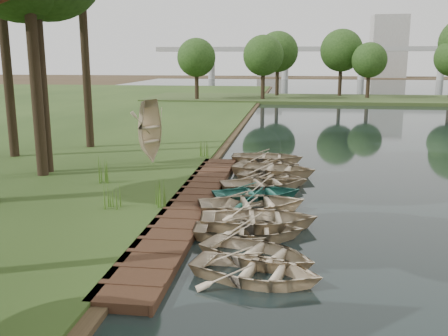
# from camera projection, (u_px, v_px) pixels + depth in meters

# --- Properties ---
(ground) EXTENTS (300.00, 300.00, 0.00)m
(ground) POSITION_uv_depth(u_px,v_px,m) (233.00, 210.00, 18.32)
(ground) COLOR #3D2F1D
(boardwalk) EXTENTS (1.60, 16.00, 0.30)m
(boardwalk) POSITION_uv_depth(u_px,v_px,m) (191.00, 205.00, 18.50)
(boardwalk) COLOR #372115
(boardwalk) RESTS_ON ground
(peninsula) EXTENTS (50.00, 14.00, 0.45)m
(peninsula) POSITION_uv_depth(u_px,v_px,m) (338.00, 99.00, 65.63)
(peninsula) COLOR #34451F
(peninsula) RESTS_ON ground
(far_trees) EXTENTS (45.60, 5.60, 8.80)m
(far_trees) POSITION_uv_depth(u_px,v_px,m) (314.00, 51.00, 64.73)
(far_trees) COLOR black
(far_trees) RESTS_ON peninsula
(bridge) EXTENTS (95.90, 4.00, 8.60)m
(bridge) POSITION_uv_depth(u_px,v_px,m) (332.00, 53.00, 131.36)
(bridge) COLOR #A5A5A0
(bridge) RESTS_ON ground
(building_a) EXTENTS (10.00, 8.00, 18.00)m
(building_a) POSITION_uv_depth(u_px,v_px,m) (388.00, 47.00, 147.99)
(building_a) COLOR #A5A5A0
(building_a) RESTS_ON ground
(building_b) EXTENTS (8.00, 8.00, 12.00)m
(building_b) POSITION_uv_depth(u_px,v_px,m) (271.00, 57.00, 158.05)
(building_b) COLOR #A5A5A0
(building_b) RESTS_ON ground
(rowboat_0) EXTENTS (3.80, 3.11, 0.69)m
(rowboat_0) POSITION_uv_depth(u_px,v_px,m) (256.00, 267.00, 12.36)
(rowboat_0) COLOR beige
(rowboat_0) RESTS_ON water
(rowboat_1) EXTENTS (3.96, 3.48, 0.68)m
(rowboat_1) POSITION_uv_depth(u_px,v_px,m) (258.00, 250.00, 13.48)
(rowboat_1) COLOR beige
(rowboat_1) RESTS_ON water
(rowboat_2) EXTENTS (3.55, 2.66, 0.70)m
(rowboat_2) POSITION_uv_depth(u_px,v_px,m) (249.00, 228.00, 15.25)
(rowboat_2) COLOR beige
(rowboat_2) RESTS_ON water
(rowboat_3) EXTENTS (4.11, 3.15, 0.79)m
(rowboat_3) POSITION_uv_depth(u_px,v_px,m) (259.00, 217.00, 16.17)
(rowboat_3) COLOR beige
(rowboat_3) RESTS_ON water
(rowboat_4) EXTENTS (4.49, 3.73, 0.80)m
(rowboat_4) POSITION_uv_depth(u_px,v_px,m) (253.00, 202.00, 17.85)
(rowboat_4) COLOR beige
(rowboat_4) RESTS_ON water
(rowboat_5) EXTENTS (4.12, 3.52, 0.72)m
(rowboat_5) POSITION_uv_depth(u_px,v_px,m) (258.00, 192.00, 19.35)
(rowboat_5) COLOR #2E8171
(rowboat_5) RESTS_ON water
(rowboat_6) EXTENTS (4.32, 3.72, 0.75)m
(rowboat_6) POSITION_uv_depth(u_px,v_px,m) (264.00, 182.00, 20.87)
(rowboat_6) COLOR beige
(rowboat_6) RESTS_ON water
(rowboat_7) EXTENTS (3.72, 3.13, 0.66)m
(rowboat_7) POSITION_uv_depth(u_px,v_px,m) (273.00, 176.00, 22.10)
(rowboat_7) COLOR beige
(rowboat_7) RESTS_ON water
(rowboat_8) EXTENTS (4.39, 3.49, 0.82)m
(rowboat_8) POSITION_uv_depth(u_px,v_px,m) (274.00, 167.00, 23.48)
(rowboat_8) COLOR beige
(rowboat_8) RESTS_ON water
(rowboat_9) EXTENTS (3.31, 2.57, 0.63)m
(rowboat_9) POSITION_uv_depth(u_px,v_px,m) (269.00, 162.00, 25.08)
(rowboat_9) COLOR beige
(rowboat_9) RESTS_ON water
(rowboat_10) EXTENTS (3.76, 2.70, 0.77)m
(rowboat_10) POSITION_uv_depth(u_px,v_px,m) (267.00, 156.00, 26.32)
(rowboat_10) COLOR beige
(rowboat_10) RESTS_ON water
(stored_rowboat) EXTENTS (3.88, 3.46, 0.66)m
(stored_rowboat) POSITION_uv_depth(u_px,v_px,m) (151.00, 157.00, 25.15)
(stored_rowboat) COLOR beige
(stored_rowboat) RESTS_ON bank
(reeds_0) EXTENTS (0.60, 0.60, 0.93)m
(reeds_0) POSITION_uv_depth(u_px,v_px,m) (158.00, 194.00, 17.71)
(reeds_0) COLOR #3F661E
(reeds_0) RESTS_ON bank
(reeds_1) EXTENTS (0.60, 0.60, 0.86)m
(reeds_1) POSITION_uv_depth(u_px,v_px,m) (112.00, 196.00, 17.47)
(reeds_1) COLOR #3F661E
(reeds_1) RESTS_ON bank
(reeds_2) EXTENTS (0.60, 0.60, 1.04)m
(reeds_2) POSITION_uv_depth(u_px,v_px,m) (104.00, 171.00, 21.09)
(reeds_2) COLOR #3F661E
(reeds_2) RESTS_ON bank
(reeds_3) EXTENTS (0.60, 0.60, 0.90)m
(reeds_3) POSITION_uv_depth(u_px,v_px,m) (204.00, 148.00, 26.82)
(reeds_3) COLOR #3F661E
(reeds_3) RESTS_ON bank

